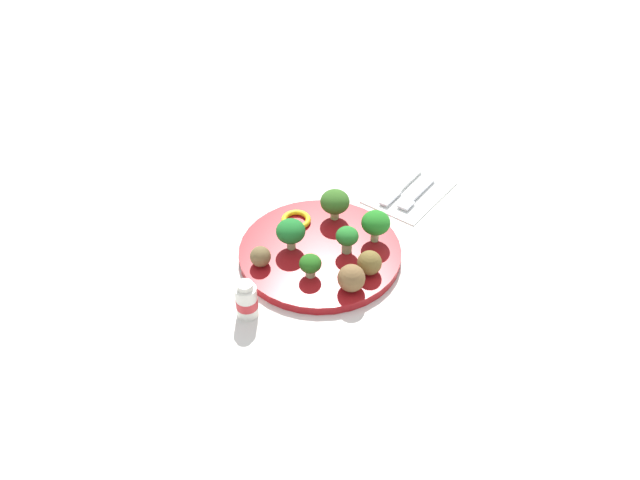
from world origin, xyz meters
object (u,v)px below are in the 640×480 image
object	(u,v)px
knife	(400,188)
yogurt_bottle	(247,301)
broccoli_floret_front_left	(376,223)
plate	(320,252)
pepper_ring_near_rim	(296,220)
napkin	(409,192)
meatball_near_rim	(260,256)
broccoli_floret_center	(335,202)
meatball_far_rim	(351,278)
fork	(416,195)
broccoli_floret_near_rim	(310,264)
broccoli_floret_back_left	(347,237)
meatball_back_left	(371,261)
broccoli_floret_far_rim	(291,232)

from	to	relation	value
knife	yogurt_bottle	size ratio (longest dim) A/B	2.19
broccoli_floret_front_left	plate	bearing A→B (deg)	-40.49
pepper_ring_near_rim	napkin	world-z (taller)	pepper_ring_near_rim
plate	meatball_near_rim	xyz separation A→B (m)	(0.09, -0.06, 0.03)
broccoli_floret_center	meatball_far_rim	world-z (taller)	broccoli_floret_center
plate	knife	bearing A→B (deg)	175.87
napkin	fork	xyz separation A→B (m)	(0.01, 0.02, 0.00)
broccoli_floret_near_rim	broccoli_floret_center	world-z (taller)	broccoli_floret_center
plate	meatball_near_rim	distance (m)	0.11
broccoli_floret_near_rim	meatball_near_rim	size ratio (longest dim) A/B	1.17
knife	yogurt_bottle	xyz separation A→B (m)	(0.42, -0.03, 0.02)
broccoli_floret_back_left	fork	bearing A→B (deg)	176.68
broccoli_floret_back_left	broccoli_floret_near_rim	distance (m)	0.09
broccoli_floret_front_left	knife	xyz separation A→B (m)	(-0.17, -0.05, -0.05)
meatball_back_left	fork	xyz separation A→B (m)	(-0.24, -0.05, -0.03)
broccoli_floret_back_left	pepper_ring_near_rim	size ratio (longest dim) A/B	0.92
broccoli_floret_front_left	broccoli_floret_center	xyz separation A→B (m)	(-0.01, -0.09, -0.00)
pepper_ring_near_rim	napkin	distance (m)	0.25
plate	broccoli_floret_back_left	world-z (taller)	broccoli_floret_back_left
meatball_back_left	fork	size ratio (longest dim) A/B	0.34
broccoli_floret_back_left	meatball_far_rim	size ratio (longest dim) A/B	1.10
broccoli_floret_front_left	fork	world-z (taller)	broccoli_floret_front_left
broccoli_floret_near_rim	broccoli_floret_back_left	bearing A→B (deg)	169.83
broccoli_floret_back_left	pepper_ring_near_rim	bearing A→B (deg)	-96.39
napkin	broccoli_floret_center	bearing A→B (deg)	-21.03
broccoli_floret_near_rim	meatball_far_rim	distance (m)	0.07
broccoli_floret_back_left	broccoli_floret_center	bearing A→B (deg)	-132.86
meatball_near_rim	napkin	size ratio (longest dim) A/B	0.21
meatball_near_rim	pepper_ring_near_rim	world-z (taller)	meatball_near_rim
fork	knife	xyz separation A→B (m)	(-0.00, -0.04, -0.00)
meatball_back_left	napkin	bearing A→B (deg)	-165.64
broccoli_floret_back_left	knife	xyz separation A→B (m)	(-0.22, -0.02, -0.04)
broccoli_floret_center	meatball_back_left	bearing A→B (deg)	57.47
meatball_far_rim	pepper_ring_near_rim	size ratio (longest dim) A/B	0.83
broccoli_floret_near_rim	meatball_near_rim	world-z (taller)	broccoli_floret_near_rim
meatball_near_rim	knife	distance (m)	0.34
meatball_far_rim	broccoli_floret_near_rim	bearing A→B (deg)	-79.06
plate	broccoli_floret_center	bearing A→B (deg)	-161.68
meatball_near_rim	fork	bearing A→B (deg)	161.56
meatball_back_left	knife	bearing A→B (deg)	-161.36
broccoli_floret_front_left	yogurt_bottle	size ratio (longest dim) A/B	0.89
napkin	fork	size ratio (longest dim) A/B	1.41
meatball_far_rim	plate	bearing A→B (deg)	-117.03
meatball_far_rim	meatball_back_left	bearing A→B (deg)	176.55
broccoli_floret_center	meatball_near_rim	xyz separation A→B (m)	(0.17, -0.03, -0.02)
yogurt_bottle	broccoli_floret_center	bearing A→B (deg)	-176.58
meatball_back_left	yogurt_bottle	distance (m)	0.21
yogurt_bottle	napkin	bearing A→B (deg)	173.57
broccoli_floret_far_rim	broccoli_floret_back_left	size ratio (longest dim) A/B	1.15
broccoli_floret_far_rim	knife	size ratio (longest dim) A/B	0.39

